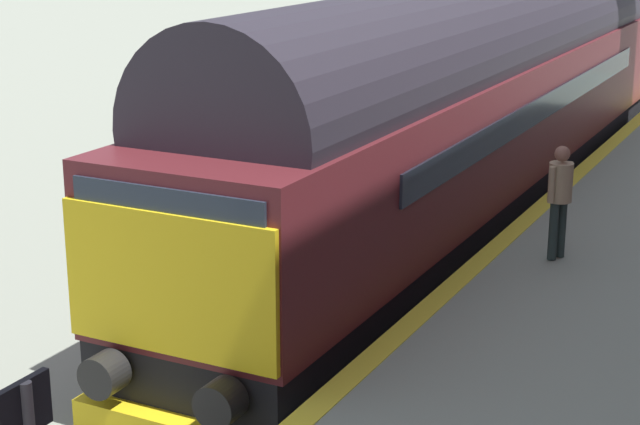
# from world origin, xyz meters

# --- Properties ---
(ground_plane) EXTENTS (140.00, 140.00, 0.00)m
(ground_plane) POSITION_xyz_m (0.00, 0.00, 0.00)
(ground_plane) COLOR gray
(ground_plane) RESTS_ON ground
(track_main) EXTENTS (2.50, 60.00, 0.15)m
(track_main) POSITION_xyz_m (0.00, 0.00, 0.06)
(track_main) COLOR gray
(track_main) RESTS_ON ground
(station_platform) EXTENTS (4.00, 44.00, 1.01)m
(station_platform) POSITION_xyz_m (3.60, 0.00, 0.50)
(station_platform) COLOR gray
(station_platform) RESTS_ON ground
(diesel_locomotive) EXTENTS (2.74, 20.31, 4.68)m
(diesel_locomotive) POSITION_xyz_m (0.00, 7.94, 2.49)
(diesel_locomotive) COLOR black
(diesel_locomotive) RESTS_ON ground
(waiting_passenger) EXTENTS (0.43, 0.49, 1.64)m
(waiting_passenger) POSITION_xyz_m (2.67, 3.71, 1.99)
(waiting_passenger) COLOR #273735
(waiting_passenger) RESTS_ON station_platform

